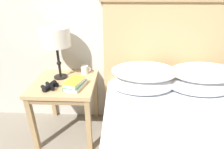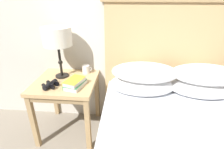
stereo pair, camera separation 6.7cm
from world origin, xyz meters
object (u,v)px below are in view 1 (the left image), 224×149
object	(u,v)px
book_on_nightstand	(75,85)
binoculars_pair	(50,86)
nightstand	(66,88)
coffee_mug	(85,70)
book_stacked_on_top	(74,82)
table_lamp	(56,38)

from	to	relation	value
book_on_nightstand	binoculars_pair	distance (m)	0.22
nightstand	coffee_mug	bearing A→B (deg)	48.13
book_stacked_on_top	table_lamp	bearing A→B (deg)	132.79
binoculars_pair	coffee_mug	distance (m)	0.41
table_lamp	binoculars_pair	size ratio (longest dim) A/B	2.96
book_stacked_on_top	coffee_mug	bearing A→B (deg)	82.82
book_on_nightstand	coffee_mug	bearing A→B (deg)	83.93
book_stacked_on_top	coffee_mug	world-z (taller)	coffee_mug
table_lamp	book_stacked_on_top	world-z (taller)	table_lamp
table_lamp	book_stacked_on_top	size ratio (longest dim) A/B	2.17
book_on_nightstand	coffee_mug	distance (m)	0.30
table_lamp	coffee_mug	world-z (taller)	table_lamp
book_stacked_on_top	binoculars_pair	distance (m)	0.22
book_on_nightstand	book_stacked_on_top	bearing A→B (deg)	-148.69
coffee_mug	table_lamp	bearing A→B (deg)	-155.17
table_lamp	book_on_nightstand	bearing A→B (deg)	-45.68
nightstand	binoculars_pair	xyz separation A→B (m)	(-0.09, -0.14, 0.10)
table_lamp	coffee_mug	distance (m)	0.43
nightstand	book_on_nightstand	size ratio (longest dim) A/B	2.52
book_on_nightstand	nightstand	bearing A→B (deg)	137.89
nightstand	coffee_mug	xyz separation A→B (m)	(0.16, 0.18, 0.12)
table_lamp	book_stacked_on_top	distance (m)	0.43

